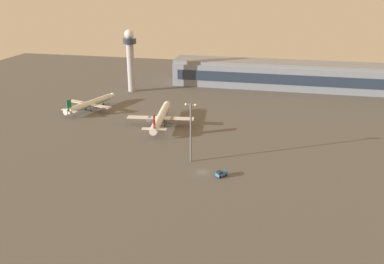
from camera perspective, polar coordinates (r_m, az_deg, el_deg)
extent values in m
plane|color=#56544F|center=(152.55, 1.37, -5.50)|extent=(416.00, 416.00, 0.00)
cube|color=gray|center=(273.25, 15.90, 7.12)|extent=(173.13, 22.00, 14.00)
cube|color=#263347|center=(262.20, 16.02, 6.72)|extent=(166.20, 0.40, 6.16)
cube|color=gray|center=(271.56, 16.07, 8.80)|extent=(173.13, 19.80, 2.40)
cylinder|color=#A8A8B2|center=(258.72, -8.36, 8.68)|extent=(4.40, 4.40, 29.11)
cylinder|color=#2D3847|center=(255.94, -8.54, 12.19)|extent=(8.00, 8.00, 3.00)
sphere|color=silver|center=(255.40, -8.59, 13.08)|extent=(5.60, 5.60, 5.60)
cylinder|color=silver|center=(199.03, -4.29, 2.09)|extent=(8.16, 35.94, 3.77)
cone|color=silver|center=(216.95, -3.46, 3.68)|extent=(3.85, 2.81, 3.58)
cone|color=silver|center=(181.16, -5.29, 0.15)|extent=(3.71, 3.18, 3.40)
cube|color=silver|center=(198.16, -4.33, 1.94)|extent=(32.02, 7.87, 0.35)
cube|color=silver|center=(182.83, -5.18, 0.42)|extent=(11.13, 3.71, 0.35)
cube|color=red|center=(182.09, -5.20, 1.35)|extent=(0.69, 3.19, 6.45)
cylinder|color=slate|center=(199.36, -5.88, 1.79)|extent=(2.61, 3.82, 2.18)
cylinder|color=slate|center=(197.56, -2.76, 1.70)|extent=(2.61, 3.82, 2.18)
cube|color=red|center=(199.36, -4.28, 1.80)|extent=(7.44, 33.05, 0.36)
cylinder|color=#333338|center=(210.29, -3.76, 2.62)|extent=(0.28, 0.28, 3.53)
cylinder|color=black|center=(210.84, -3.75, 2.16)|extent=(0.53, 1.13, 1.09)
cylinder|color=#333338|center=(197.66, -5.02, 1.39)|extent=(0.28, 0.28, 3.53)
cylinder|color=black|center=(198.24, -5.00, 0.91)|extent=(0.53, 1.13, 1.09)
cylinder|color=#333338|center=(196.93, -3.77, 1.35)|extent=(0.28, 0.28, 3.53)
cylinder|color=black|center=(197.52, -3.75, 0.87)|extent=(0.53, 1.13, 1.09)
cylinder|color=silver|center=(228.02, -13.71, 3.83)|extent=(12.51, 30.86, 3.30)
cone|color=silver|center=(239.82, -11.00, 4.86)|extent=(3.62, 2.93, 3.14)
cone|color=silver|center=(216.75, -16.73, 2.67)|extent=(3.57, 3.21, 2.97)
cube|color=silver|center=(227.47, -13.85, 3.73)|extent=(27.59, 11.64, 0.30)
cube|color=silver|center=(217.77, -16.43, 2.83)|extent=(9.75, 4.85, 0.30)
cube|color=#146B4C|center=(217.18, -16.45, 3.52)|extent=(1.08, 2.73, 5.65)
cylinder|color=slate|center=(230.87, -14.71, 3.75)|extent=(2.76, 3.56, 1.91)
cylinder|color=slate|center=(224.46, -12.95, 3.42)|extent=(2.76, 3.56, 1.91)
cube|color=#146B4C|center=(228.27, -13.69, 3.61)|extent=(11.45, 28.37, 0.31)
cylinder|color=#333338|center=(235.45, -12.02, 4.10)|extent=(0.24, 0.24, 3.09)
cylinder|color=black|center=(235.88, -11.99, 3.75)|extent=(0.62, 1.02, 0.96)
cylinder|color=#333338|center=(228.26, -14.40, 3.38)|extent=(0.24, 0.24, 3.09)
cylinder|color=black|center=(228.70, -14.36, 3.01)|extent=(0.62, 1.02, 0.96)
cylinder|color=#333338|center=(225.68, -13.69, 3.25)|extent=(0.24, 0.24, 3.09)
cylinder|color=black|center=(226.13, -13.66, 2.88)|extent=(0.62, 1.02, 0.96)
cube|color=#3372BF|center=(148.74, 3.77, -5.83)|extent=(2.89, 2.90, 1.10)
cube|color=#1E232D|center=(148.34, 3.77, -5.52)|extent=(2.60, 2.60, 0.70)
cube|color=#3372BF|center=(149.79, 4.32, -5.59)|extent=(3.02, 3.07, 1.40)
cylinder|color=black|center=(148.23, 3.89, -6.17)|extent=(0.81, 0.88, 0.90)
cylinder|color=black|center=(149.38, 3.46, -5.94)|extent=(0.81, 0.88, 0.90)
cylinder|color=black|center=(149.83, 4.67, -5.89)|extent=(0.81, 0.88, 0.90)
cylinder|color=black|center=(150.97, 4.25, -5.66)|extent=(0.81, 0.88, 0.90)
cylinder|color=slate|center=(156.48, -0.17, -0.13)|extent=(0.70, 0.70, 23.41)
cube|color=slate|center=(152.90, -0.17, 3.76)|extent=(4.80, 0.40, 0.40)
sphere|color=#F9EAB2|center=(153.29, -0.83, 3.81)|extent=(0.90, 0.90, 0.90)
sphere|color=#F9EAB2|center=(152.53, 0.49, 3.72)|extent=(0.90, 0.90, 0.90)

